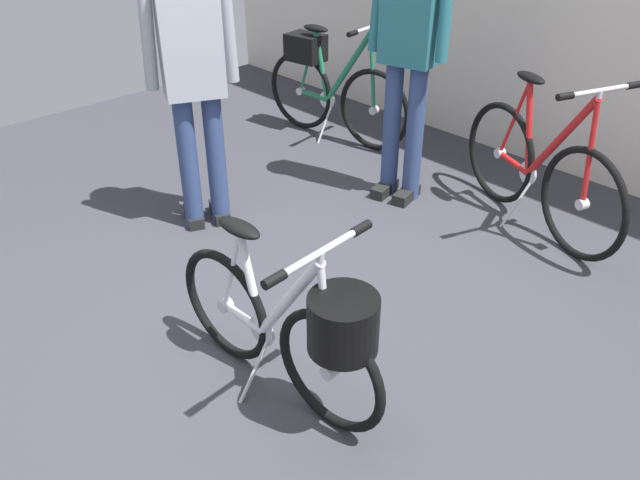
# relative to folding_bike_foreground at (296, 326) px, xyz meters

# --- Properties ---
(ground_plane) EXTENTS (7.32, 7.32, 0.00)m
(ground_plane) POSITION_rel_folding_bike_foreground_xyz_m (-0.26, 0.04, -0.39)
(ground_plane) COLOR #38383F
(folding_bike_foreground) EXTENTS (1.14, 0.53, 0.81)m
(folding_bike_foreground) POSITION_rel_folding_bike_foreground_xyz_m (0.00, 0.00, 0.00)
(folding_bike_foreground) COLOR black
(folding_bike_foreground) RESTS_ON ground_plane
(display_bike_left) EXTENTS (1.30, 0.62, 0.95)m
(display_bike_left) POSITION_rel_folding_bike_foreground_xyz_m (-0.11, 1.99, -0.03)
(display_bike_left) COLOR black
(display_bike_left) RESTS_ON ground_plane
(display_bike_right) EXTENTS (1.30, 0.53, 0.92)m
(display_bike_right) POSITION_rel_folding_bike_foreground_xyz_m (-1.95, 2.08, 0.03)
(display_bike_right) COLOR black
(display_bike_right) RESTS_ON ground_plane
(visitor_near_wall) EXTENTS (0.36, 0.49, 1.67)m
(visitor_near_wall) POSITION_rel_folding_bike_foreground_xyz_m (-1.46, 0.59, 0.57)
(visitor_near_wall) COLOR navy
(visitor_near_wall) RESTS_ON ground_plane
(visitor_browsing) EXTENTS (0.52, 0.33, 1.79)m
(visitor_browsing) POSITION_rel_folding_bike_foreground_xyz_m (-0.92, 1.72, 0.66)
(visitor_browsing) COLOR navy
(visitor_browsing) RESTS_ON ground_plane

